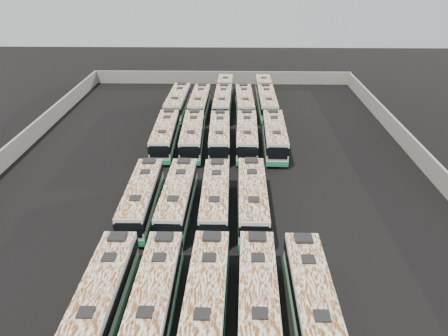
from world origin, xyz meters
TOP-DOWN VIEW (x-y plane):
  - ground at (0.00, 0.00)m, footprint 140.00×140.00m
  - perimeter_wall at (0.00, 0.00)m, footprint 45.20×73.20m
  - bus_front_far_left at (-5.95, -19.52)m, footprint 2.42×11.15m
  - bus_front_left at (-2.70, -19.43)m, footprint 2.41×11.10m
  - bus_front_center at (0.51, -19.52)m, footprint 2.69×11.40m
  - bus_front_right at (3.67, -19.39)m, footprint 2.67×11.28m
  - bus_front_far_right at (6.98, -19.52)m, footprint 2.40×11.24m
  - bus_midfront_far_left at (-5.87, -6.95)m, footprint 2.45×10.92m
  - bus_midfront_left at (-2.70, -6.99)m, footprint 2.58×11.07m
  - bus_midfront_center at (0.58, -6.99)m, footprint 2.32×10.92m
  - bus_midfront_right at (3.77, -7.10)m, footprint 2.50×11.41m
  - bus_midback_far_left at (-5.90, 7.71)m, footprint 2.63×11.17m
  - bus_midback_left at (-2.68, 7.65)m, footprint 2.62×11.14m
  - bus_midback_center at (0.49, 7.65)m, footprint 2.47×10.96m
  - bus_midback_right at (3.68, 7.68)m, footprint 2.59×11.18m
  - bus_midback_far_right at (6.92, 7.64)m, footprint 2.68×11.38m
  - bus_back_far_left at (-5.87, 20.13)m, footprint 2.67×11.42m
  - bus_back_left at (-2.75, 20.11)m, footprint 2.57×11.05m
  - bus_back_center at (0.61, 23.11)m, footprint 2.73×17.12m
  - bus_back_right at (3.67, 20.20)m, footprint 2.57×11.06m
  - bus_back_far_right at (6.90, 23.29)m, footprint 2.33×16.98m

SIDE VIEW (x-z plane):
  - ground at x=0.00m, z-range 0.00..0.00m
  - perimeter_wall at x=0.00m, z-range 0.00..2.20m
  - bus_midfront_far_left at x=-5.87m, z-range 0.03..3.10m
  - bus_midfront_center at x=0.58m, z-range 0.03..3.11m
  - bus_back_far_right at x=6.90m, z-range 0.03..3.11m
  - bus_midback_center at x=0.49m, z-range 0.03..3.11m
  - bus_back_center at x=0.61m, z-range 0.03..3.13m
  - bus_back_left at x=-2.75m, z-range 0.03..3.13m
  - bus_back_right at x=3.67m, z-range 0.03..3.14m
  - bus_midfront_left at x=-2.70m, z-range 0.03..3.14m
  - bus_front_left at x=-2.70m, z-range 0.04..3.16m
  - bus_midback_left at x=-2.68m, z-range 0.04..3.16m
  - bus_midback_far_left at x=-5.90m, z-range 0.04..3.17m
  - bus_midback_right at x=3.68m, z-range 0.04..3.17m
  - bus_front_far_left at x=-5.95m, z-range 0.04..3.17m
  - bus_front_right at x=3.67m, z-range 0.04..3.20m
  - bus_front_far_right at x=6.98m, z-range 0.04..3.20m
  - bus_midback_far_right at x=6.92m, z-range 0.04..3.23m
  - bus_front_center at x=0.51m, z-range 0.04..3.23m
  - bus_back_far_left at x=-5.87m, z-range 0.04..3.24m
  - bus_midfront_right at x=3.77m, z-range 0.04..3.25m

